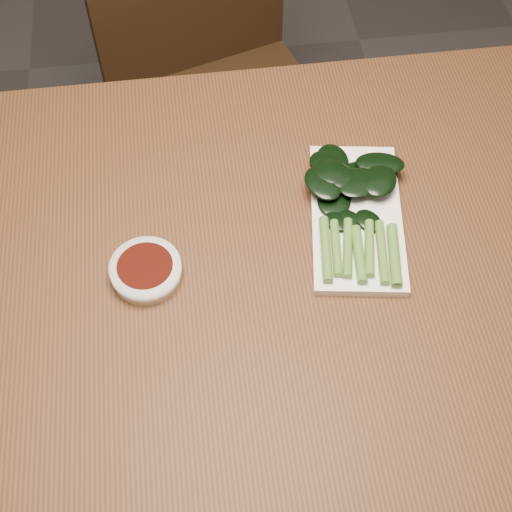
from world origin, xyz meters
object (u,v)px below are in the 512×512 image
at_px(chair_far, 215,84).
at_px(sauce_bowl, 146,271).
at_px(serving_plate, 356,217).
at_px(gai_lan, 350,195).
at_px(table, 240,286).

xyz_separation_m(chair_far, sauce_bowl, (-0.15, -0.66, 0.28)).
bearing_deg(serving_plate, gai_lan, 101.72).
bearing_deg(chair_far, sauce_bowl, -119.99).
bearing_deg(table, gai_lan, 23.36).
height_order(table, serving_plate, serving_plate).
height_order(table, sauce_bowl, sauce_bowl).
height_order(sauce_bowl, gai_lan, gai_lan).
bearing_deg(sauce_bowl, table, 4.24).
bearing_deg(table, chair_far, 88.46).
relative_size(table, chair_far, 1.57).
xyz_separation_m(table, sauce_bowl, (-0.13, -0.01, 0.09)).
bearing_deg(gai_lan, sauce_bowl, -164.46).
distance_m(sauce_bowl, serving_plate, 0.32).
bearing_deg(sauce_bowl, gai_lan, 15.54).
relative_size(chair_far, serving_plate, 3.10).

